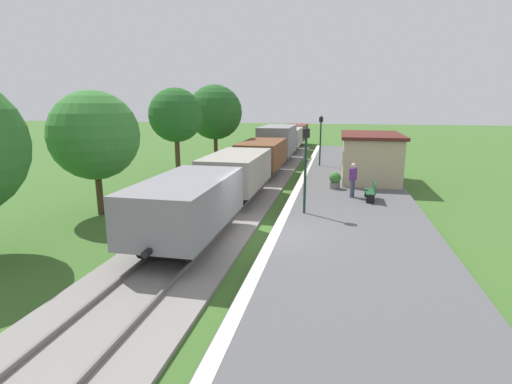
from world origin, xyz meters
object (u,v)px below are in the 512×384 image
potted_planter (335,180)px  tree_trackside_mid (94,136)px  lamp_post_far (321,131)px  tree_field_left (215,112)px  tree_trackside_far (176,115)px  station_hut (370,156)px  bench_near_hut (371,191)px  freight_train (271,149)px  lamp_post_near (306,153)px  person_waiting (353,179)px  bench_down_platform (360,159)px

potted_planter → tree_trackside_mid: bearing=-147.5°
lamp_post_far → tree_field_left: size_ratio=0.61×
tree_trackside_far → station_hut: bearing=17.7°
tree_trackside_mid → tree_field_left: size_ratio=0.88×
tree_trackside_mid → bench_near_hut: bearing=19.0°
freight_train → lamp_post_near: (3.58, -12.45, 1.35)m
lamp_post_near → tree_trackside_mid: (-8.87, -1.21, 0.68)m
station_hut → potted_planter: size_ratio=6.33×
freight_train → potted_planter: 8.71m
lamp_post_near → tree_trackside_far: tree_trackside_far is taller
person_waiting → lamp_post_near: lamp_post_near is taller
potted_planter → tree_trackside_far: (-8.96, -0.34, 3.41)m
freight_train → lamp_post_far: bearing=10.4°
potted_planter → station_hut: bearing=57.6°
person_waiting → tree_field_left: size_ratio=0.28×
bench_down_platform → person_waiting: size_ratio=0.88×
tree_trackside_mid → tree_trackside_far: tree_trackside_far is taller
station_hut → potted_planter: (-2.00, -3.15, -0.93)m
bench_down_platform → lamp_post_far: lamp_post_far is taller
person_waiting → potted_planter: 2.11m
freight_train → bench_near_hut: 11.62m
station_hut → tree_trackside_mid: (-12.08, -9.58, 1.83)m
bench_down_platform → lamp_post_near: lamp_post_near is taller
person_waiting → bench_near_hut: bearing=178.8°
lamp_post_near → lamp_post_far: size_ratio=1.00×
tree_trackside_mid → tree_field_left: (1.49, 12.16, 0.68)m
bench_near_hut → freight_train: bearing=124.3°
station_hut → lamp_post_far: lamp_post_far is taller
lamp_post_far → person_waiting: bearing=-77.9°
bench_near_hut → tree_trackside_far: bearing=169.4°
bench_near_hut → person_waiting: size_ratio=0.88×
tree_field_left → bench_down_platform: bearing=15.0°
station_hut → lamp_post_near: (-3.22, -8.37, 1.15)m
potted_planter → tree_field_left: 10.89m
bench_down_platform → tree_trackside_mid: 19.24m
potted_planter → tree_trackside_far: size_ratio=0.16×
station_hut → person_waiting: bearing=-102.7°
bench_near_hut → tree_field_left: bearing=142.0°
freight_train → lamp_post_near: lamp_post_near is taller
bench_down_platform → tree_field_left: 11.24m
bench_down_platform → potted_planter: 8.67m
freight_train → tree_trackside_mid: size_ratio=7.30×
freight_train → person_waiting: 10.72m
bench_down_platform → tree_trackside_far: bearing=-140.5°
station_hut → potted_planter: bearing=-122.4°
person_waiting → potted_planter: (-0.87, 1.86, -0.46)m
bench_near_hut → tree_trackside_far: tree_trackside_far is taller
lamp_post_near → tree_field_left: tree_field_left is taller
potted_planter → tree_field_left: (-8.59, 5.74, 3.44)m
tree_trackside_mid → tree_trackside_far: (1.12, 6.09, 0.65)m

